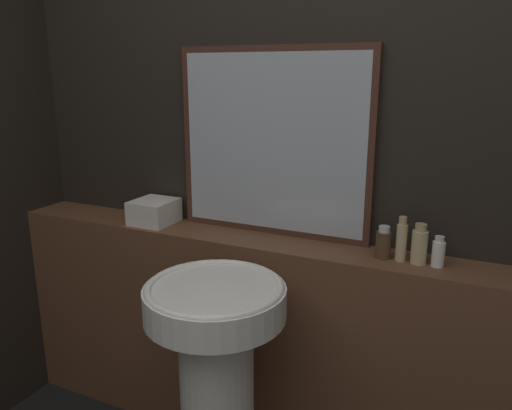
{
  "coord_description": "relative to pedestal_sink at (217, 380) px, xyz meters",
  "views": [
    {
      "loc": [
        0.75,
        -0.09,
        1.54
      ],
      "look_at": [
        0.02,
        1.46,
        1.07
      ],
      "focal_mm": 35.0,
      "sensor_mm": 36.0,
      "label": 1
    }
  ],
  "objects": [
    {
      "name": "vanity_counter",
      "position": [
        -0.02,
        0.42,
        -0.09
      ],
      "size": [
        2.31,
        0.22,
        0.91
      ],
      "color": "brown",
      "rests_on": "ground_plane"
    },
    {
      "name": "body_wash_bottle",
      "position": [
        0.62,
        0.42,
        0.41
      ],
      "size": [
        0.04,
        0.04,
        0.1
      ],
      "color": "white",
      "rests_on": "vanity_counter"
    },
    {
      "name": "conditioner_bottle",
      "position": [
        0.5,
        0.42,
        0.43
      ],
      "size": [
        0.04,
        0.04,
        0.16
      ],
      "color": "#C6B284",
      "rests_on": "vanity_counter"
    },
    {
      "name": "shampoo_bottle",
      "position": [
        0.44,
        0.42,
        0.41
      ],
      "size": [
        0.05,
        0.05,
        0.12
      ],
      "color": "#4C3823",
      "rests_on": "vanity_counter"
    },
    {
      "name": "wall_back",
      "position": [
        -0.02,
        0.56,
        0.7
      ],
      "size": [
        8.0,
        0.06,
        2.5
      ],
      "color": "black",
      "rests_on": "ground_plane"
    },
    {
      "name": "towel_stack",
      "position": [
        -0.53,
        0.42,
        0.41
      ],
      "size": [
        0.17,
        0.18,
        0.1
      ],
      "color": "silver",
      "rests_on": "vanity_counter"
    },
    {
      "name": "mirror",
      "position": [
        -0.02,
        0.51,
        0.72
      ],
      "size": [
        0.79,
        0.03,
        0.72
      ],
      "color": "#47281E",
      "rests_on": "vanity_counter"
    },
    {
      "name": "pedestal_sink",
      "position": [
        0.0,
        0.0,
        0.0
      ],
      "size": [
        0.45,
        0.45,
        0.89
      ],
      "color": "white",
      "rests_on": "ground_plane"
    },
    {
      "name": "lotion_bottle",
      "position": [
        0.55,
        0.42,
        0.42
      ],
      "size": [
        0.05,
        0.05,
        0.14
      ],
      "color": "#C6B284",
      "rests_on": "vanity_counter"
    }
  ]
}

